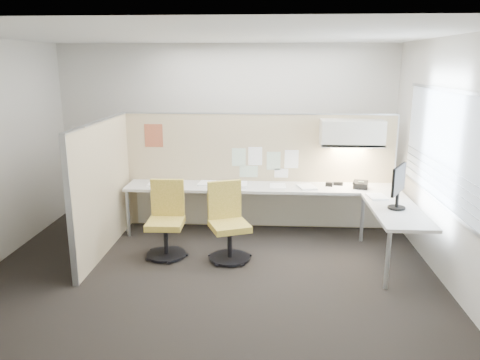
# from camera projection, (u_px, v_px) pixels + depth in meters

# --- Properties ---
(floor) EXTENTS (5.50, 4.50, 0.01)m
(floor) POSITION_uv_depth(u_px,v_px,m) (211.00, 267.00, 5.89)
(floor) COLOR black
(floor) RESTS_ON ground
(ceiling) EXTENTS (5.50, 4.50, 0.01)m
(ceiling) POSITION_uv_depth(u_px,v_px,m) (208.00, 34.00, 5.20)
(ceiling) COLOR white
(ceiling) RESTS_ON wall_back
(wall_back) EXTENTS (5.50, 0.02, 2.80)m
(wall_back) POSITION_uv_depth(u_px,v_px,m) (226.00, 131.00, 7.72)
(wall_back) COLOR beige
(wall_back) RESTS_ON ground
(wall_front) EXTENTS (5.50, 0.02, 2.80)m
(wall_front) POSITION_uv_depth(u_px,v_px,m) (171.00, 220.00, 3.36)
(wall_front) COLOR beige
(wall_front) RESTS_ON ground
(wall_right) EXTENTS (0.02, 4.50, 2.80)m
(wall_right) POSITION_uv_depth(u_px,v_px,m) (447.00, 161.00, 5.38)
(wall_right) COLOR beige
(wall_right) RESTS_ON ground
(window_pane) EXTENTS (0.01, 2.80, 1.30)m
(window_pane) POSITION_uv_depth(u_px,v_px,m) (446.00, 148.00, 5.35)
(window_pane) COLOR #9AA7B2
(window_pane) RESTS_ON wall_right
(partition_back) EXTENTS (4.10, 0.06, 1.75)m
(partition_back) POSITION_uv_depth(u_px,v_px,m) (258.00, 171.00, 7.19)
(partition_back) COLOR tan
(partition_back) RESTS_ON floor
(partition_left) EXTENTS (0.06, 2.20, 1.75)m
(partition_left) POSITION_uv_depth(u_px,v_px,m) (103.00, 188.00, 6.24)
(partition_left) COLOR tan
(partition_left) RESTS_ON floor
(desk) EXTENTS (4.00, 2.07, 0.73)m
(desk) POSITION_uv_depth(u_px,v_px,m) (284.00, 197.00, 6.77)
(desk) COLOR beige
(desk) RESTS_ON floor
(overhead_bin) EXTENTS (0.90, 0.36, 0.38)m
(overhead_bin) POSITION_uv_depth(u_px,v_px,m) (352.00, 133.00, 6.75)
(overhead_bin) COLOR beige
(overhead_bin) RESTS_ON partition_back
(task_light_strip) EXTENTS (0.60, 0.06, 0.02)m
(task_light_strip) POSITION_uv_depth(u_px,v_px,m) (351.00, 147.00, 6.80)
(task_light_strip) COLOR #FFEABF
(task_light_strip) RESTS_ON overhead_bin
(pinned_papers) EXTENTS (1.01, 0.00, 0.47)m
(pinned_papers) POSITION_uv_depth(u_px,v_px,m) (264.00, 162.00, 7.11)
(pinned_papers) COLOR #8CBF8C
(pinned_papers) RESTS_ON partition_back
(poster) EXTENTS (0.28, 0.00, 0.35)m
(poster) POSITION_uv_depth(u_px,v_px,m) (154.00, 136.00, 7.11)
(poster) COLOR #E84F1D
(poster) RESTS_ON partition_back
(chair_left) EXTENTS (0.52, 0.52, 0.99)m
(chair_left) POSITION_uv_depth(u_px,v_px,m) (166.00, 222.00, 6.17)
(chair_left) COLOR black
(chair_left) RESTS_ON floor
(chair_right) EXTENTS (0.60, 0.62, 1.00)m
(chair_right) POSITION_uv_depth(u_px,v_px,m) (228.00, 224.00, 6.05)
(chair_right) COLOR black
(chair_right) RESTS_ON floor
(monitor) EXTENTS (0.28, 0.47, 0.55)m
(monitor) POSITION_uv_depth(u_px,v_px,m) (398.00, 184.00, 5.75)
(monitor) COLOR black
(monitor) RESTS_ON desk
(phone) EXTENTS (0.25, 0.24, 0.12)m
(phone) POSITION_uv_depth(u_px,v_px,m) (360.00, 185.00, 6.76)
(phone) COLOR black
(phone) RESTS_ON desk
(stapler) EXTENTS (0.14, 0.05, 0.05)m
(stapler) POSITION_uv_depth(u_px,v_px,m) (338.00, 184.00, 6.93)
(stapler) COLOR black
(stapler) RESTS_ON desk
(tape_dispenser) EXTENTS (0.11, 0.09, 0.06)m
(tape_dispenser) POSITION_uv_depth(u_px,v_px,m) (329.00, 184.00, 6.88)
(tape_dispenser) COLOR black
(tape_dispenser) RESTS_ON desk
(coat_hook) EXTENTS (0.18, 0.43, 1.30)m
(coat_hook) POSITION_uv_depth(u_px,v_px,m) (74.00, 157.00, 5.49)
(coat_hook) COLOR silver
(coat_hook) RESTS_ON partition_left
(paper_stack_0) EXTENTS (0.24, 0.31, 0.03)m
(paper_stack_0) POSITION_uv_depth(u_px,v_px,m) (157.00, 184.00, 6.98)
(paper_stack_0) COLOR white
(paper_stack_0) RESTS_ON desk
(paper_stack_1) EXTENTS (0.26, 0.32, 0.02)m
(paper_stack_1) POSITION_uv_depth(u_px,v_px,m) (207.00, 183.00, 7.02)
(paper_stack_1) COLOR white
(paper_stack_1) RESTS_ON desk
(paper_stack_2) EXTENTS (0.23, 0.30, 0.05)m
(paper_stack_2) POSITION_uv_depth(u_px,v_px,m) (239.00, 185.00, 6.87)
(paper_stack_2) COLOR white
(paper_stack_2) RESTS_ON desk
(paper_stack_3) EXTENTS (0.23, 0.30, 0.01)m
(paper_stack_3) POSITION_uv_depth(u_px,v_px,m) (278.00, 186.00, 6.87)
(paper_stack_3) COLOR white
(paper_stack_3) RESTS_ON desk
(paper_stack_4) EXTENTS (0.30, 0.35, 0.03)m
(paper_stack_4) POSITION_uv_depth(u_px,v_px,m) (307.00, 187.00, 6.79)
(paper_stack_4) COLOR white
(paper_stack_4) RESTS_ON desk
(paper_stack_5) EXTENTS (0.26, 0.32, 0.02)m
(paper_stack_5) POSITION_uv_depth(u_px,v_px,m) (377.00, 197.00, 6.31)
(paper_stack_5) COLOR white
(paper_stack_5) RESTS_ON desk
(paper_stack_6) EXTENTS (0.28, 0.34, 0.02)m
(paper_stack_6) POSITION_uv_depth(u_px,v_px,m) (175.00, 183.00, 7.02)
(paper_stack_6) COLOR white
(paper_stack_6) RESTS_ON desk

